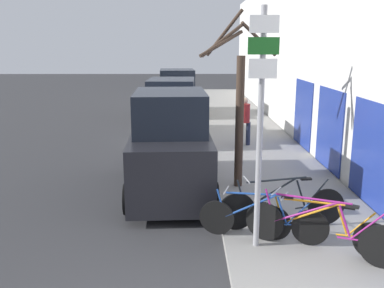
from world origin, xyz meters
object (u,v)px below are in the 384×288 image
object	(u,v)px
street_tree	(238,106)
parked_car_2	(177,95)
parked_car_0	(171,148)
pedestrian_near	(244,118)
bicycle_0	(319,230)
signpost	(260,119)
bicycle_2	(262,219)
bicycle_1	(321,228)
parked_car_1	(172,113)
bicycle_3	(282,206)

from	to	relation	value
street_tree	parked_car_2	bearing A→B (deg)	98.71
street_tree	parked_car_0	bearing A→B (deg)	-175.65
pedestrian_near	street_tree	distance (m)	4.53
pedestrian_near	bicycle_0	bearing A→B (deg)	-85.83
signpost	parked_car_2	bearing A→B (deg)	96.76
bicycle_2	bicycle_0	bearing A→B (deg)	-105.11
signpost	bicycle_1	size ratio (longest dim) A/B	1.97
bicycle_1	parked_car_1	world-z (taller)	parked_car_1
signpost	bicycle_3	xyz separation A→B (m)	(0.59, 0.75, -1.78)
bicycle_0	parked_car_1	xyz separation A→B (m)	(-2.75, 9.08, 0.51)
bicycle_1	parked_car_1	xyz separation A→B (m)	(-2.82, 8.93, 0.55)
bicycle_0	bicycle_3	world-z (taller)	bicycle_3
bicycle_3	parked_car_0	size ratio (longest dim) A/B	0.56
bicycle_1	bicycle_3	distance (m)	1.00
signpost	street_tree	size ratio (longest dim) A/B	0.95
bicycle_1	bicycle_2	distance (m)	0.99
bicycle_1	street_tree	bearing A→B (deg)	44.12
bicycle_1	bicycle_2	size ratio (longest dim) A/B	0.92
signpost	parked_car_2	distance (m)	14.74
signpost	bicycle_1	distance (m)	2.11
bicycle_3	street_tree	distance (m)	2.97
bicycle_2	bicycle_3	distance (m)	0.70
signpost	bicycle_0	xyz separation A→B (m)	(0.98, -0.28, -1.78)
bicycle_1	parked_car_0	world-z (taller)	parked_car_0
parked_car_2	pedestrian_near	distance (m)	7.42
bicycle_3	parked_car_0	bearing A→B (deg)	35.33
parked_car_2	pedestrian_near	xyz separation A→B (m)	(2.47, -7.00, 0.03)
bicycle_3	parked_car_0	xyz separation A→B (m)	(-2.17, 2.35, 0.55)
parked_car_1	parked_car_2	xyz separation A→B (m)	(0.04, 5.78, -0.00)
bicycle_3	parked_car_0	distance (m)	3.25
bicycle_2	parked_car_1	distance (m)	8.80
bicycle_2	street_tree	xyz separation A→B (m)	(-0.13, 3.00, 1.58)
pedestrian_near	street_tree	bearing A→B (deg)	-97.10
parked_car_0	street_tree	bearing A→B (deg)	1.86
bicycle_0	parked_car_0	distance (m)	4.28
bicycle_0	street_tree	bearing A→B (deg)	46.69
parked_car_0	parked_car_2	xyz separation A→B (m)	(-0.15, 11.47, -0.05)
bicycle_0	street_tree	world-z (taller)	street_tree
bicycle_1	street_tree	distance (m)	3.86
bicycle_0	street_tree	xyz separation A→B (m)	(-0.97, 3.51, 1.55)
bicycle_1	pedestrian_near	world-z (taller)	pedestrian_near
parked_car_0	street_tree	world-z (taller)	street_tree
bicycle_1	parked_car_2	xyz separation A→B (m)	(-2.79, 14.71, 0.55)
parked_car_1	parked_car_2	size ratio (longest dim) A/B	1.06
parked_car_1	street_tree	bearing A→B (deg)	-71.18
bicycle_2	pedestrian_near	world-z (taller)	pedestrian_near
bicycle_0	parked_car_0	world-z (taller)	parked_car_0
bicycle_1	street_tree	xyz separation A→B (m)	(-1.05, 3.35, 1.59)
bicycle_0	parked_car_2	distance (m)	15.11
bicycle_0	bicycle_3	distance (m)	1.10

